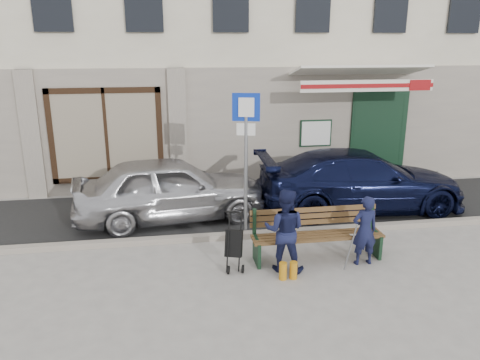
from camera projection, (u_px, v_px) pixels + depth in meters
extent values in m
plane|color=#9E9991|center=(271.00, 271.00, 8.11)|extent=(80.00, 80.00, 0.00)
cube|color=#282828|center=(243.00, 210.00, 11.05)|extent=(60.00, 3.20, 0.01)
cube|color=#9E9384|center=(255.00, 234.00, 9.52)|extent=(60.00, 0.18, 0.12)
cube|color=beige|center=(215.00, 3.00, 14.75)|extent=(20.00, 7.00, 10.00)
cube|color=#9E9384|center=(231.00, 129.00, 12.36)|extent=(20.00, 0.12, 3.20)
cube|color=maroon|center=(107.00, 135.00, 11.95)|extent=(2.50, 0.12, 2.00)
cube|color=black|center=(378.00, 137.00, 12.98)|extent=(1.60, 0.10, 2.60)
cube|color=black|center=(370.00, 137.00, 13.46)|extent=(1.25, 0.90, 2.40)
cube|color=white|center=(316.00, 133.00, 12.64)|extent=(0.80, 0.03, 0.65)
cube|color=white|center=(355.00, 72.00, 12.10)|extent=(3.40, 1.72, 0.42)
cube|color=white|center=(368.00, 86.00, 11.37)|extent=(3.40, 0.05, 0.28)
cube|color=maroon|center=(368.00, 86.00, 11.34)|extent=(3.40, 0.02, 0.10)
imported|color=#B9B8BD|center=(171.00, 188.00, 10.32)|extent=(4.39, 2.24, 1.43)
imported|color=black|center=(360.00, 180.00, 10.96)|extent=(4.90, 2.10, 1.41)
cylinder|color=gray|center=(246.00, 169.00, 9.27)|extent=(0.07, 0.07, 2.79)
cube|color=#0B2CA7|center=(246.00, 107.00, 8.92)|extent=(0.53, 0.17, 0.54)
cube|color=white|center=(246.00, 107.00, 8.89)|extent=(0.30, 0.10, 0.36)
cube|color=white|center=(246.00, 129.00, 9.04)|extent=(0.36, 0.12, 0.24)
cube|color=brown|center=(318.00, 236.00, 8.45)|extent=(2.40, 0.50, 0.04)
cube|color=brown|center=(314.00, 216.00, 8.63)|extent=(2.40, 0.10, 0.36)
cube|color=#16321F|center=(257.00, 252.00, 8.35)|extent=(0.06, 0.50, 0.45)
cube|color=#16321F|center=(375.00, 244.00, 8.68)|extent=(0.06, 0.50, 0.45)
cube|color=white|center=(359.00, 234.00, 8.46)|extent=(0.34, 0.25, 0.11)
cylinder|color=gray|center=(350.00, 248.00, 7.86)|extent=(0.07, 0.34, 0.96)
cylinder|color=#BE7B13|center=(283.00, 271.00, 7.80)|extent=(0.13, 0.13, 0.30)
cylinder|color=#BE7B13|center=(293.00, 270.00, 7.83)|extent=(0.13, 0.13, 0.30)
imported|color=#131736|center=(365.00, 231.00, 8.22)|extent=(0.48, 0.33, 1.27)
imported|color=#161A3C|center=(284.00, 230.00, 7.98)|extent=(0.86, 0.77, 1.47)
cylinder|color=black|center=(228.00, 270.00, 8.00)|extent=(0.08, 0.15, 0.15)
cylinder|color=black|center=(243.00, 269.00, 8.04)|extent=(0.08, 0.15, 0.15)
cube|color=black|center=(234.00, 243.00, 8.11)|extent=(0.36, 0.34, 0.49)
cylinder|color=black|center=(233.00, 212.00, 8.08)|extent=(0.26, 0.11, 0.02)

